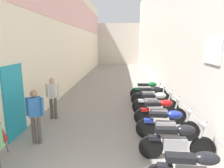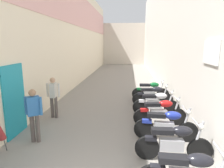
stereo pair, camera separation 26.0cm
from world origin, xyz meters
TOP-DOWN VIEW (x-y plane):
  - ground_plane at (0.00, 10.53)m, footprint 41.06×41.06m
  - building_left at (-2.97, 12.49)m, footprint 0.45×25.06m
  - building_right at (2.97, 12.53)m, footprint 0.45×25.06m
  - building_far_end at (0.00, 26.06)m, footprint 8.55×2.00m
  - motorcycle_second at (1.83, 2.34)m, footprint 1.85×0.58m
  - motorcycle_third at (1.83, 3.39)m, footprint 1.85×0.58m
  - motorcycle_fourth at (1.83, 4.49)m, footprint 1.85×0.58m
  - motorcycle_fifth at (1.83, 5.56)m, footprint 1.85×0.58m
  - motorcycle_sixth at (1.83, 6.72)m, footprint 1.85×0.58m
  - motorcycle_seventh at (1.83, 7.72)m, footprint 1.85×0.58m
  - pedestrian_mid_alley at (-1.94, 2.97)m, footprint 0.52×0.35m
  - pedestrian_further_down at (-2.11, 4.89)m, footprint 0.52×0.36m
  - umbrella_leaning at (-2.49, 2.24)m, footprint 0.20×0.35m

SIDE VIEW (x-z plane):
  - ground_plane at x=0.00m, z-range 0.00..0.00m
  - motorcycle_second at x=1.83m, z-range -0.02..1.02m
  - motorcycle_third at x=1.83m, z-range -0.02..1.02m
  - motorcycle_fourth at x=1.83m, z-range -0.02..1.02m
  - motorcycle_fifth at x=1.83m, z-range -0.02..1.02m
  - motorcycle_sixth at x=1.83m, z-range -0.02..1.02m
  - motorcycle_seventh at x=1.83m, z-range -0.02..1.02m
  - umbrella_leaning at x=-2.49m, z-range 0.20..1.16m
  - pedestrian_mid_alley at x=-1.94m, z-range 0.13..1.70m
  - pedestrian_further_down at x=-2.11m, z-range 0.13..1.70m
  - building_far_end at x=0.00m, z-range 0.00..5.46m
  - building_left at x=-2.97m, z-range 0.04..7.11m
  - building_right at x=2.97m, z-range 0.00..7.88m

